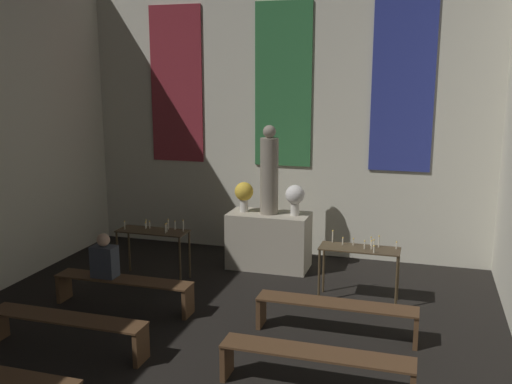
{
  "coord_description": "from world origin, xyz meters",
  "views": [
    {
      "loc": [
        2.57,
        -1.29,
        3.39
      ],
      "look_at": [
        0.0,
        7.3,
        1.53
      ],
      "focal_mm": 40.0,
      "sensor_mm": 36.0,
      "label": 1
    }
  ],
  "objects_px": {
    "flower_vase_left": "(244,193)",
    "pew_third_left": "(66,326)",
    "statue": "(269,173)",
    "pew_third_right": "(316,362)",
    "candle_rack_left": "(153,237)",
    "pew_back_right": "(336,311)",
    "candle_rack_right": "(360,256)",
    "pew_back_left": "(124,286)",
    "altar": "(269,240)",
    "person_seated": "(104,258)",
    "flower_vase_right": "(295,196)"
  },
  "relations": [
    {
      "from": "statue",
      "to": "flower_vase_left",
      "type": "distance_m",
      "value": 0.6
    },
    {
      "from": "pew_back_right",
      "to": "flower_vase_left",
      "type": "bearing_deg",
      "value": 130.65
    },
    {
      "from": "candle_rack_right",
      "to": "pew_back_left",
      "type": "height_order",
      "value": "candle_rack_right"
    },
    {
      "from": "flower_vase_left",
      "to": "altar",
      "type": "bearing_deg",
      "value": 0.0
    },
    {
      "from": "pew_back_right",
      "to": "pew_third_left",
      "type": "bearing_deg",
      "value": -155.85
    },
    {
      "from": "candle_rack_left",
      "to": "pew_third_right",
      "type": "xyz_separation_m",
      "value": [
        3.28,
        -2.68,
        -0.38
      ]
    },
    {
      "from": "flower_vase_left",
      "to": "pew_third_left",
      "type": "height_order",
      "value": "flower_vase_left"
    },
    {
      "from": "candle_rack_right",
      "to": "pew_third_left",
      "type": "relative_size",
      "value": 0.57
    },
    {
      "from": "pew_third_right",
      "to": "pew_back_right",
      "type": "xyz_separation_m",
      "value": [
        0.0,
        1.41,
        0.0
      ]
    },
    {
      "from": "altar",
      "to": "flower_vase_left",
      "type": "bearing_deg",
      "value": 180.0
    },
    {
      "from": "pew_third_left",
      "to": "candle_rack_right",
      "type": "bearing_deg",
      "value": 39.2
    },
    {
      "from": "flower_vase_right",
      "to": "pew_back_left",
      "type": "xyz_separation_m",
      "value": [
        -2.03,
        -2.36,
        -0.99
      ]
    },
    {
      "from": "person_seated",
      "to": "pew_third_right",
      "type": "bearing_deg",
      "value": -22.29
    },
    {
      "from": "altar",
      "to": "statue",
      "type": "distance_m",
      "value": 1.22
    },
    {
      "from": "flower_vase_right",
      "to": "pew_back_left",
      "type": "relative_size",
      "value": 0.25
    },
    {
      "from": "flower_vase_left",
      "to": "person_seated",
      "type": "height_order",
      "value": "flower_vase_left"
    },
    {
      "from": "flower_vase_left",
      "to": "pew_third_right",
      "type": "relative_size",
      "value": 0.25
    },
    {
      "from": "altar",
      "to": "pew_back_right",
      "type": "distance_m",
      "value": 2.84
    },
    {
      "from": "pew_back_left",
      "to": "candle_rack_right",
      "type": "bearing_deg",
      "value": 21.18
    },
    {
      "from": "flower_vase_left",
      "to": "pew_back_right",
      "type": "relative_size",
      "value": 0.25
    },
    {
      "from": "altar",
      "to": "candle_rack_right",
      "type": "height_order",
      "value": "candle_rack_right"
    },
    {
      "from": "flower_vase_left",
      "to": "candle_rack_left",
      "type": "bearing_deg",
      "value": -138.79
    },
    {
      "from": "statue",
      "to": "pew_back_right",
      "type": "xyz_separation_m",
      "value": [
        1.57,
        -2.36,
        -1.38
      ]
    },
    {
      "from": "flower_vase_left",
      "to": "pew_third_right",
      "type": "xyz_separation_m",
      "value": [
        2.03,
        -3.77,
        -0.99
      ]
    },
    {
      "from": "altar",
      "to": "pew_third_right",
      "type": "height_order",
      "value": "altar"
    },
    {
      "from": "flower_vase_left",
      "to": "pew_third_left",
      "type": "relative_size",
      "value": 0.25
    },
    {
      "from": "candle_rack_right",
      "to": "pew_third_right",
      "type": "distance_m",
      "value": 2.71
    },
    {
      "from": "flower_vase_left",
      "to": "candle_rack_right",
      "type": "bearing_deg",
      "value": -26.63
    },
    {
      "from": "candle_rack_right",
      "to": "person_seated",
      "type": "height_order",
      "value": "person_seated"
    },
    {
      "from": "statue",
      "to": "pew_third_right",
      "type": "height_order",
      "value": "statue"
    },
    {
      "from": "pew_back_left",
      "to": "person_seated",
      "type": "distance_m",
      "value": 0.5
    },
    {
      "from": "altar",
      "to": "candle_rack_left",
      "type": "relative_size",
      "value": 1.19
    },
    {
      "from": "altar",
      "to": "person_seated",
      "type": "height_order",
      "value": "person_seated"
    },
    {
      "from": "flower_vase_left",
      "to": "pew_back_right",
      "type": "xyz_separation_m",
      "value": [
        2.03,
        -2.36,
        -0.99
      ]
    },
    {
      "from": "statue",
      "to": "candle_rack_left",
      "type": "height_order",
      "value": "statue"
    },
    {
      "from": "candle_rack_left",
      "to": "candle_rack_right",
      "type": "xyz_separation_m",
      "value": [
        3.42,
        0.0,
        -0.0
      ]
    },
    {
      "from": "candle_rack_left",
      "to": "pew_third_right",
      "type": "bearing_deg",
      "value": -39.24
    },
    {
      "from": "altar",
      "to": "person_seated",
      "type": "distance_m",
      "value": 3.02
    },
    {
      "from": "candle_rack_left",
      "to": "pew_back_right",
      "type": "bearing_deg",
      "value": -21.21
    },
    {
      "from": "pew_third_right",
      "to": "candle_rack_left",
      "type": "bearing_deg",
      "value": 140.76
    },
    {
      "from": "flower_vase_right",
      "to": "pew_back_right",
      "type": "relative_size",
      "value": 0.25
    },
    {
      "from": "flower_vase_left",
      "to": "pew_third_left",
      "type": "distance_m",
      "value": 4.05
    },
    {
      "from": "pew_back_left",
      "to": "pew_back_right",
      "type": "relative_size",
      "value": 1.0
    },
    {
      "from": "statue",
      "to": "pew_back_left",
      "type": "relative_size",
      "value": 0.73
    },
    {
      "from": "statue",
      "to": "candle_rack_left",
      "type": "xyz_separation_m",
      "value": [
        -1.71,
        -1.09,
        -1.0
      ]
    },
    {
      "from": "pew_third_right",
      "to": "pew_back_left",
      "type": "xyz_separation_m",
      "value": [
        -3.13,
        1.41,
        0.0
      ]
    },
    {
      "from": "flower_vase_right",
      "to": "pew_back_right",
      "type": "height_order",
      "value": "flower_vase_right"
    },
    {
      "from": "pew_back_right",
      "to": "person_seated",
      "type": "xyz_separation_m",
      "value": [
        -3.43,
        0.0,
        0.4
      ]
    },
    {
      "from": "pew_back_right",
      "to": "pew_third_right",
      "type": "bearing_deg",
      "value": -90.0
    },
    {
      "from": "person_seated",
      "to": "flower_vase_left",
      "type": "bearing_deg",
      "value": 59.37
    }
  ]
}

